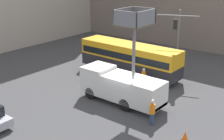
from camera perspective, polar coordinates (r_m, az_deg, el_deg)
ground_plane at (r=24.68m, az=2.17°, el=-6.33°), size 120.00×120.00×0.00m
utility_truck at (r=24.43m, az=1.73°, el=-2.52°), size 2.45×6.95×7.50m
city_bus at (r=30.68m, az=3.22°, el=2.42°), size 2.49×10.53×3.05m
traffic_light_pole at (r=30.90m, az=11.86°, el=6.81°), size 3.91×3.66×6.17m
road_worker_near_truck at (r=21.54m, az=7.37°, el=-7.67°), size 0.38×0.38×1.90m
road_worker_directing at (r=27.92m, az=5.80°, el=-1.39°), size 0.38×0.38×1.74m
traffic_cone_near_truck at (r=20.16m, az=13.20°, el=-11.98°), size 0.69×0.69×0.79m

